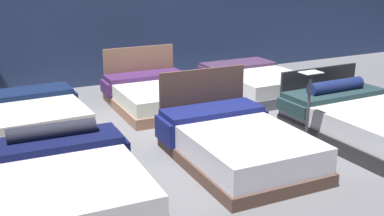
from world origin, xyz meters
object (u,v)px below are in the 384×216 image
object	(u,v)px
bed_1	(236,143)
bed_3	(32,113)
bed_4	(156,95)
price_sign	(307,121)
bed_2	(362,120)
bed_5	(255,82)
bed_0	(65,181)

from	to	relation	value
bed_1	bed_3	size ratio (longest dim) A/B	1.09
bed_4	price_sign	bearing A→B (deg)	-67.71
bed_2	bed_5	world-z (taller)	bed_2
bed_3	bed_4	bearing A→B (deg)	-2.67
bed_1	bed_3	xyz separation A→B (m)	(-2.13, 2.73, -0.07)
bed_0	bed_5	distance (m)	5.11
bed_1	bed_3	bearing A→B (deg)	129.51
price_sign	bed_5	bearing A→B (deg)	69.35
bed_3	bed_5	world-z (taller)	bed_5
bed_3	price_sign	bearing A→B (deg)	-43.20
bed_1	bed_5	world-z (taller)	bed_1
bed_3	bed_4	xyz separation A→B (m)	(2.14, -0.04, 0.04)
bed_5	price_sign	bearing A→B (deg)	-110.66
bed_3	bed_0	bearing A→B (deg)	-93.26
bed_0	bed_4	bearing A→B (deg)	53.29
bed_5	bed_1	bearing A→B (deg)	-128.35
bed_1	bed_4	xyz separation A→B (m)	(0.01, 2.69, -0.02)
bed_1	bed_4	size ratio (longest dim) A/B	1.10
bed_0	bed_5	xyz separation A→B (m)	(4.32, 2.73, 0.00)
bed_0	price_sign	bearing A→B (deg)	1.25
bed_5	price_sign	xyz separation A→B (m)	(-1.05, -2.78, 0.20)
bed_0	bed_5	size ratio (longest dim) A/B	1.02
bed_4	bed_5	distance (m)	2.11
bed_4	bed_5	world-z (taller)	bed_4
bed_2	bed_4	world-z (taller)	bed_4
bed_0	bed_3	size ratio (longest dim) A/B	1.09
bed_1	bed_3	distance (m)	3.46
bed_1	bed_4	bearing A→B (deg)	91.34
bed_2	price_sign	size ratio (longest dim) A/B	1.92
bed_1	bed_5	bearing A→B (deg)	53.18
bed_3	bed_1	bearing A→B (deg)	-53.74
bed_4	bed_2	bearing A→B (deg)	-50.82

